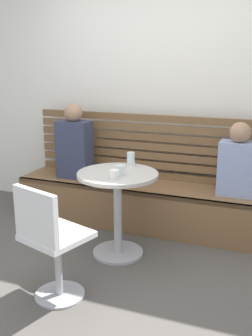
% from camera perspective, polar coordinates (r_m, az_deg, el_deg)
% --- Properties ---
extents(ground, '(8.00, 8.00, 0.00)m').
position_cam_1_polar(ground, '(3.16, -4.04, -16.36)').
color(ground, '#514C47').
extents(back_wall, '(5.20, 0.10, 2.90)m').
position_cam_1_polar(back_wall, '(4.23, 5.22, 12.49)').
color(back_wall, white).
rests_on(back_wall, ground).
extents(booth_bench, '(2.70, 0.52, 0.44)m').
position_cam_1_polar(booth_bench, '(4.06, 3.07, -5.35)').
color(booth_bench, brown).
rests_on(booth_bench, ground).
extents(booth_backrest, '(2.65, 0.04, 0.67)m').
position_cam_1_polar(booth_backrest, '(4.13, 4.23, 3.02)').
color(booth_backrest, brown).
rests_on(booth_backrest, booth_bench).
extents(cafe_table, '(0.68, 0.68, 0.74)m').
position_cam_1_polar(cafe_table, '(3.39, -1.19, -4.28)').
color(cafe_table, '#ADADB2').
rests_on(cafe_table, ground).
extents(white_chair, '(0.50, 0.50, 0.85)m').
position_cam_1_polar(white_chair, '(2.81, -10.81, -10.01)').
color(white_chair, '#ADADB2').
rests_on(white_chair, ground).
extents(person_adult, '(0.34, 0.22, 0.78)m').
position_cam_1_polar(person_adult, '(4.20, -7.36, 3.31)').
color(person_adult, '#333851').
rests_on(person_adult, booth_bench).
extents(person_child_left, '(0.34, 0.22, 0.68)m').
position_cam_1_polar(person_child_left, '(3.76, 15.68, 0.67)').
color(person_child_left, '#8C9EC6').
rests_on(person_child_left, booth_bench).
extents(cup_glass_tall, '(0.07, 0.07, 0.12)m').
position_cam_1_polar(cup_glass_tall, '(3.53, 0.70, 1.31)').
color(cup_glass_tall, silver).
rests_on(cup_glass_tall, cafe_table).
extents(cup_glass_short, '(0.08, 0.08, 0.08)m').
position_cam_1_polar(cup_glass_short, '(3.25, -0.86, -0.30)').
color(cup_glass_short, silver).
rests_on(cup_glass_short, cafe_table).
extents(cup_ceramic_white, '(0.08, 0.08, 0.07)m').
position_cam_1_polar(cup_ceramic_white, '(3.15, -1.68, -0.90)').
color(cup_ceramic_white, white).
rests_on(cup_ceramic_white, cafe_table).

